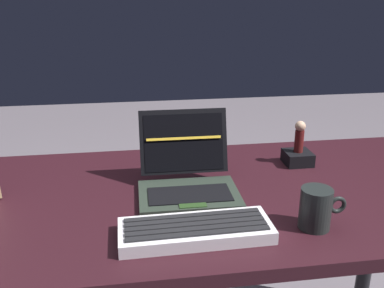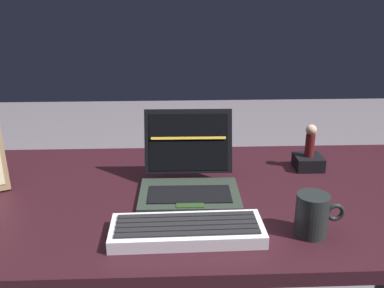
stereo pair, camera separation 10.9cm
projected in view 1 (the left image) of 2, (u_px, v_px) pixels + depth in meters
desk at (211, 221)px, 1.22m from camera, size 1.53×0.72×0.75m
laptop_front at (187, 178)px, 1.17m from camera, size 0.27×0.24×0.21m
external_keyboard at (196, 230)px, 0.97m from camera, size 0.35×0.13×0.03m
figurine_stand at (298, 158)px, 1.37m from camera, size 0.08×0.08×0.04m
figurine at (300, 135)px, 1.35m from camera, size 0.03×0.03×0.10m
coffee_mug at (316, 208)px, 1.00m from camera, size 0.11×0.07×0.10m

